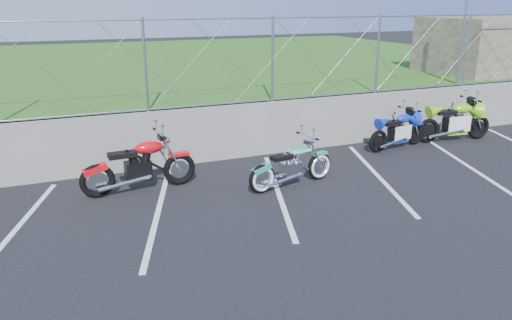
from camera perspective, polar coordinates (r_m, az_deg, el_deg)
name	(u,v)px	position (r m, az deg, el deg)	size (l,w,h in m)	color
ground	(301,210)	(9.14, 5.22, -5.73)	(90.00, 90.00, 0.00)	black
retaining_wall	(234,131)	(11.96, -2.55, 3.31)	(30.00, 0.22, 1.30)	slate
grass_field	(150,76)	(21.46, -12.03, 9.38)	(30.00, 20.00, 1.30)	#255015
stone_building	(500,44)	(19.45, 26.08, 11.78)	(5.00, 3.00, 1.80)	brown
chain_link_fence	(233,61)	(11.66, -2.67, 11.18)	(28.00, 0.03, 2.00)	gray
sign_pole	(463,31)	(15.92, 22.60, 13.45)	(0.08, 0.08, 3.00)	gray
parking_lines	(330,183)	(10.50, 8.46, -2.65)	(18.29, 4.31, 0.01)	silver
cruiser_turquoise	(293,167)	(10.17, 4.21, -0.77)	(2.03, 0.64, 1.02)	black
naked_orange	(141,167)	(10.11, -13.04, -0.81)	(2.31, 0.78, 1.15)	black
sportbike_green	(455,123)	(14.48, 21.82, 3.96)	(2.21, 0.79, 1.15)	black
sportbike_blue	(398,132)	(13.27, 15.96, 3.11)	(1.93, 0.69, 1.00)	black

